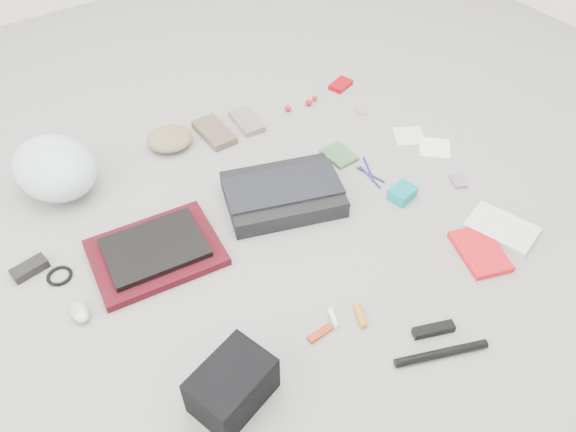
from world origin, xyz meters
TOP-DOWN VIEW (x-y plane):
  - ground_plane at (0.00, 0.00)m, footprint 4.00×4.00m
  - messenger_bag at (0.05, 0.11)m, footprint 0.46×0.39m
  - bag_flap at (0.05, 0.11)m, footprint 0.44×0.30m
  - laptop_sleeve at (-0.42, 0.13)m, footprint 0.43×0.34m
  - laptop at (-0.42, 0.13)m, footprint 0.33×0.26m
  - bike_helmet at (-0.57, 0.61)m, footprint 0.34×0.39m
  - beanie at (-0.14, 0.62)m, footprint 0.22×0.22m
  - mitten_left at (0.04, 0.58)m, footprint 0.10×0.20m
  - mitten_right at (0.18, 0.57)m, footprint 0.10×0.18m
  - power_brick at (-0.78, 0.29)m, footprint 0.12×0.07m
  - cable_coil at (-0.71, 0.22)m, footprint 0.10×0.10m
  - mouse at (-0.71, 0.05)m, footprint 0.05×0.09m
  - camera_bag at (-0.46, -0.43)m, footprint 0.24×0.20m
  - multitool at (-0.16, -0.40)m, footprint 0.08×0.03m
  - toiletry_tube_white at (-0.10, -0.38)m, footprint 0.04×0.06m
  - toiletry_tube_orange at (-0.03, -0.42)m, footprint 0.05×0.08m
  - u_lock at (0.11, -0.58)m, footprint 0.13×0.07m
  - bike_pump at (0.07, -0.65)m, footprint 0.26×0.12m
  - book_red at (0.45, -0.45)m, footprint 0.19×0.23m
  - book_white at (0.58, -0.42)m, footprint 0.20×0.25m
  - notepad at (0.37, 0.19)m, footprint 0.10×0.13m
  - pen_blue at (0.39, 0.03)m, footprint 0.02×0.14m
  - pen_black at (0.40, 0.04)m, footprint 0.04×0.12m
  - pen_navy at (0.41, 0.07)m, footprint 0.07×0.13m
  - accordion_wallet at (0.41, -0.11)m, footprint 0.10×0.09m
  - card_deck at (0.64, -0.17)m, footprint 0.07×0.08m
  - napkin_top at (0.68, 0.13)m, footprint 0.16×0.16m
  - napkin_bottom at (0.71, 0.02)m, footprint 0.16×0.16m
  - lollipop_a at (0.37, 0.55)m, footprint 0.03×0.03m
  - lollipop_b at (0.47, 0.54)m, footprint 0.04×0.04m
  - lollipop_c at (0.51, 0.55)m, footprint 0.03×0.03m
  - altoids_tin at (0.67, 0.57)m, footprint 0.12×0.10m
  - stamp_sheet at (0.63, 0.38)m, footprint 0.07×0.08m

SIDE VIEW (x-z plane):
  - ground_plane at x=0.00m, z-range 0.00..0.00m
  - stamp_sheet at x=0.63m, z-range 0.00..0.00m
  - napkin_top at x=0.68m, z-range 0.00..0.01m
  - napkin_bottom at x=0.71m, z-range 0.00..0.01m
  - pen_black at x=0.40m, z-range 0.00..0.01m
  - pen_blue at x=0.39m, z-range 0.00..0.01m
  - pen_navy at x=0.41m, z-range 0.00..0.01m
  - cable_coil at x=-0.71m, z-range 0.00..0.01m
  - multitool at x=-0.16m, z-range 0.00..0.01m
  - card_deck at x=0.64m, z-range 0.00..0.01m
  - notepad at x=0.37m, z-range 0.00..0.01m
  - toiletry_tube_white at x=-0.10m, z-range 0.00..0.02m
  - book_red at x=0.45m, z-range 0.00..0.02m
  - altoids_tin at x=0.67m, z-range 0.00..0.02m
  - toiletry_tube_orange at x=-0.03m, z-range 0.00..0.02m
  - book_white at x=0.58m, z-range 0.00..0.02m
  - u_lock at x=0.11m, z-range 0.00..0.02m
  - lollipop_c at x=0.51m, z-range 0.00..0.02m
  - bike_pump at x=0.07m, z-range 0.00..0.03m
  - mitten_right at x=0.18m, z-range 0.00..0.03m
  - laptop_sleeve at x=-0.42m, z-range 0.00..0.03m
  - lollipop_a at x=0.37m, z-range 0.00..0.03m
  - lollipop_b at x=0.47m, z-range 0.00..0.03m
  - mitten_left at x=0.04m, z-range 0.00..0.03m
  - power_brick at x=-0.78m, z-range 0.00..0.03m
  - mouse at x=-0.71m, z-range 0.00..0.03m
  - accordion_wallet at x=0.41m, z-range 0.00..0.04m
  - beanie at x=-0.14m, z-range 0.00..0.06m
  - messenger_bag at x=0.05m, z-range 0.00..0.07m
  - laptop at x=-0.42m, z-range 0.03..0.05m
  - camera_bag at x=-0.46m, z-range 0.00..0.13m
  - bag_flap at x=0.05m, z-range 0.07..0.08m
  - bike_helmet at x=-0.57m, z-range 0.00..0.20m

